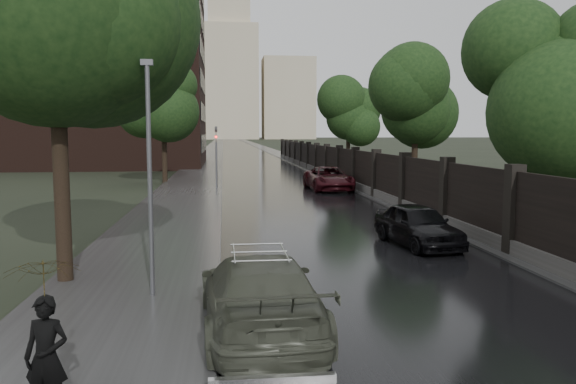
{
  "coord_description": "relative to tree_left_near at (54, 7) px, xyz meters",
  "views": [
    {
      "loc": [
        -3.86,
        -10.45,
        3.62
      ],
      "look_at": [
        -1.58,
        9.36,
        1.5
      ],
      "focal_mm": 35.0,
      "sensor_mm": 36.0,
      "label": 1
    }
  ],
  "objects": [
    {
      "name": "ground",
      "position": [
        7.6,
        -3.0,
        -6.42
      ],
      "size": [
        800.0,
        800.0,
        0.0
      ],
      "primitive_type": "plane",
      "color": "black",
      "rests_on": "ground"
    },
    {
      "name": "road",
      "position": [
        7.6,
        187.0,
        -6.41
      ],
      "size": [
        8.0,
        420.0,
        0.02
      ],
      "primitive_type": "cube",
      "color": "black",
      "rests_on": "ground"
    },
    {
      "name": "sidewalk_left",
      "position": [
        1.6,
        187.0,
        -6.34
      ],
      "size": [
        4.0,
        420.0,
        0.16
      ],
      "primitive_type": "cube",
      "color": "#2D2D2D",
      "rests_on": "ground"
    },
    {
      "name": "verge_right",
      "position": [
        13.1,
        187.0,
        -6.38
      ],
      "size": [
        3.0,
        420.0,
        0.08
      ],
      "primitive_type": "cube",
      "color": "#2D2D2D",
      "rests_on": "ground"
    },
    {
      "name": "fence_right",
      "position": [
        12.2,
        29.01,
        -5.41
      ],
      "size": [
        0.45,
        75.72,
        2.7
      ],
      "color": "#383533",
      "rests_on": "ground"
    },
    {
      "name": "tree_left_near",
      "position": [
        0.0,
        0.0,
        0.0
      ],
      "size": [
        5.44,
        5.44,
        9.16
      ],
      "color": "black",
      "rests_on": "ground"
    },
    {
      "name": "tree_left_far",
      "position": [
        -0.4,
        27.0,
        -1.18
      ],
      "size": [
        4.25,
        4.25,
        7.39
      ],
      "color": "black",
      "rests_on": "ground"
    },
    {
      "name": "tree_right_a",
      "position": [
        15.1,
        5.0,
        -1.47
      ],
      "size": [
        4.08,
        4.08,
        7.01
      ],
      "color": "black",
      "rests_on": "ground"
    },
    {
      "name": "tree_right_b",
      "position": [
        15.1,
        19.0,
        -1.47
      ],
      "size": [
        4.08,
        4.08,
        7.01
      ],
      "color": "black",
      "rests_on": "ground"
    },
    {
      "name": "tree_right_c",
      "position": [
        15.1,
        37.0,
        -1.47
      ],
      "size": [
        4.08,
        4.08,
        7.01
      ],
      "color": "black",
      "rests_on": "ground"
    },
    {
      "name": "lamp_post",
      "position": [
        2.2,
        -1.5,
        -3.75
      ],
      "size": [
        0.25,
        0.12,
        5.11
      ],
      "color": "#59595E",
      "rests_on": "ground"
    },
    {
      "name": "traffic_light",
      "position": [
        3.3,
        21.99,
        -4.02
      ],
      "size": [
        0.16,
        0.32,
        4.0
      ],
      "color": "#59595E",
      "rests_on": "ground"
    },
    {
      "name": "brick_building",
      "position": [
        -10.4,
        49.0,
        3.58
      ],
      "size": [
        24.0,
        18.0,
        20.0
      ],
      "primitive_type": "cube",
      "color": "black",
      "rests_on": "ground"
    },
    {
      "name": "stalinist_tower",
      "position": [
        7.6,
        297.0,
        31.97
      ],
      "size": [
        92.0,
        30.0,
        159.0
      ],
      "color": "tan",
      "rests_on": "ground"
    },
    {
      "name": "volga_sedan",
      "position": [
        4.35,
        -3.63,
        -5.69
      ],
      "size": [
        2.26,
        5.09,
        1.45
      ],
      "primitive_type": "imported",
      "rotation": [
        0.0,
        0.0,
        3.19
      ],
      "color": "#404436",
      "rests_on": "ground"
    },
    {
      "name": "car_right_near",
      "position": [
        9.88,
        3.64,
        -5.73
      ],
      "size": [
        2.14,
        4.19,
        1.37
      ],
      "primitive_type": "imported",
      "rotation": [
        0.0,
        0.0,
        0.14
      ],
      "color": "black",
      "rests_on": "ground"
    },
    {
      "name": "car_right_far",
      "position": [
        10.31,
        21.19,
        -5.68
      ],
      "size": [
        2.69,
        5.42,
        1.48
      ],
      "primitive_type": "imported",
      "rotation": [
        0.0,
        0.0,
        0.04
      ],
      "color": "black",
      "rests_on": "ground"
    },
    {
      "name": "pedestrian_umbrella",
      "position": [
        1.58,
        -6.62,
        -4.69
      ],
      "size": [
        1.04,
        1.05,
        2.36
      ],
      "rotation": [
        0.0,
        0.0,
        -0.2
      ],
      "color": "black",
      "rests_on": "sidewalk_left"
    }
  ]
}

